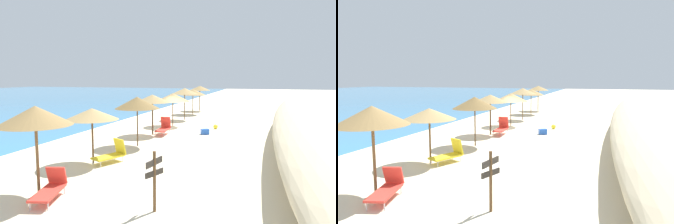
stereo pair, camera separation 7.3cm
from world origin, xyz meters
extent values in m
plane|color=beige|center=(0.00, 0.00, 0.00)|extent=(160.00, 160.00, 0.00)
ellipsoid|color=beige|center=(-0.09, -9.54, 1.18)|extent=(42.72, 8.96, 2.37)
cylinder|color=brown|center=(-12.73, 0.99, 1.21)|extent=(0.09, 0.09, 2.41)
cone|color=olive|center=(-12.73, 0.99, 2.56)|extent=(2.27, 2.27, 0.60)
cylinder|color=brown|center=(-9.00, 1.32, 1.04)|extent=(0.08, 0.08, 2.08)
cone|color=tan|center=(-9.00, 1.32, 2.17)|extent=(2.29, 2.29, 0.49)
cylinder|color=brown|center=(-5.31, 0.82, 1.10)|extent=(0.07, 0.07, 2.20)
cone|color=olive|center=(-5.31, 0.82, 2.37)|extent=(2.43, 2.43, 0.64)
cylinder|color=brown|center=(-1.96, 1.21, 1.13)|extent=(0.10, 0.10, 2.26)
cone|color=tan|center=(-1.96, 1.21, 2.37)|extent=(2.31, 2.31, 0.51)
cylinder|color=brown|center=(1.82, 0.97, 1.03)|extent=(0.07, 0.07, 2.06)
cone|color=tan|center=(1.82, 0.97, 2.22)|extent=(2.61, 2.61, 0.62)
cylinder|color=brown|center=(5.50, 0.99, 1.21)|extent=(0.08, 0.08, 2.42)
cone|color=tan|center=(5.50, 0.99, 2.53)|extent=(2.35, 2.35, 0.52)
cylinder|color=brown|center=(9.57, 1.19, 1.05)|extent=(0.07, 0.07, 2.11)
cone|color=#9E7F4C|center=(9.57, 1.19, 2.25)|extent=(2.63, 2.63, 0.59)
cylinder|color=brown|center=(13.04, 1.19, 1.22)|extent=(0.09, 0.09, 2.43)
cone|color=#9E7F4C|center=(13.04, 1.19, 2.54)|extent=(2.36, 2.36, 0.51)
cube|color=red|center=(-1.93, 0.52, 0.34)|extent=(1.60, 0.73, 0.07)
cube|color=red|center=(-1.19, 0.56, 0.74)|extent=(0.30, 0.67, 0.78)
cylinder|color=silver|center=(-2.61, 0.76, 0.15)|extent=(0.04, 0.04, 0.31)
cylinder|color=silver|center=(-2.58, 0.21, 0.15)|extent=(0.04, 0.04, 0.31)
cylinder|color=silver|center=(-1.28, 0.83, 0.15)|extent=(0.04, 0.04, 0.31)
cylinder|color=silver|center=(-1.25, 0.28, 0.15)|extent=(0.04, 0.04, 0.31)
cube|color=red|center=(-13.02, 0.41, 0.28)|extent=(1.55, 0.98, 0.07)
cube|color=red|center=(-12.36, 0.59, 0.60)|extent=(0.42, 0.66, 0.61)
cylinder|color=silver|center=(-13.68, 0.49, 0.12)|extent=(0.04, 0.04, 0.25)
cylinder|color=silver|center=(-13.54, -0.01, 0.12)|extent=(0.04, 0.04, 0.25)
cylinder|color=silver|center=(-12.50, 0.82, 0.12)|extent=(0.04, 0.04, 0.25)
cylinder|color=silver|center=(-12.36, 0.33, 0.12)|extent=(0.04, 0.04, 0.25)
cube|color=yellow|center=(-8.77, 0.72, 0.28)|extent=(1.54, 1.20, 0.07)
cube|color=yellow|center=(-8.18, 0.45, 0.64)|extent=(0.49, 0.70, 0.72)
cylinder|color=silver|center=(-9.18, 1.23, 0.12)|extent=(0.04, 0.04, 0.24)
cylinder|color=silver|center=(-9.42, 0.72, 0.12)|extent=(0.04, 0.04, 0.24)
cylinder|color=silver|center=(-8.12, 0.73, 0.12)|extent=(0.04, 0.04, 0.24)
cylinder|color=silver|center=(-8.36, 0.21, 0.12)|extent=(0.04, 0.04, 0.24)
cylinder|color=brown|center=(-12.67, -2.88, 0.86)|extent=(0.09, 0.09, 1.72)
cube|color=#332D28|center=(-12.67, -2.88, 1.41)|extent=(0.83, 0.19, 0.18)
cube|color=#332D28|center=(-12.67, -2.88, 1.10)|extent=(0.68, 0.30, 0.16)
sphere|color=yellow|center=(1.44, -2.40, 0.17)|extent=(0.34, 0.34, 0.34)
cube|color=blue|center=(-0.85, -2.05, 0.18)|extent=(0.57, 0.62, 0.36)
camera|label=1|loc=(-20.26, -5.69, 3.73)|focal=32.35mm
camera|label=2|loc=(-20.24, -5.76, 3.73)|focal=32.35mm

